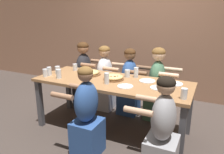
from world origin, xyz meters
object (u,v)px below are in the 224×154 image
Objects in this scene: drinking_glass_i at (49,72)px; empty_plate_c at (125,86)px; empty_plate_a at (147,81)px; pizza_board_main at (113,78)px; drinking_glass_c at (45,73)px; diner_far_midleft at (105,81)px; empty_plate_d at (174,84)px; pizza_board_second at (89,73)px; drinking_glass_e at (58,70)px; drinking_glass_d at (184,94)px; diner_far_midright at (157,87)px; drinking_glass_a at (127,74)px; diner_near_right at (162,133)px; drinking_glass_h at (75,67)px; drinking_glass_b at (136,73)px; diner_far_left at (84,76)px; empty_plate_b at (158,88)px; drinking_glass_f at (59,74)px; drinking_glass_g at (107,79)px; diner_far_center at (129,85)px; diner_near_center at (87,116)px.

empty_plate_c is at bearing 0.16° from drinking_glass_i.
pizza_board_main is at bearing -164.62° from empty_plate_a.
drinking_glass_c is 1.07m from diner_far_midleft.
drinking_glass_c is at bearing -165.42° from empty_plate_d.
diner_far_midleft is at bearing 57.34° from drinking_glass_i.
drinking_glass_e is (-0.48, -0.14, 0.02)m from pizza_board_second.
empty_plate_a is 1.81× the size of drinking_glass_d.
pizza_board_main is at bearing 17.42° from drinking_glass_c.
diner_far_midright is at bearing 50.42° from pizza_board_main.
drinking_glass_a is 0.10× the size of diner_near_right.
empty_plate_a is 1.23m from drinking_glass_h.
empty_plate_c is at bearing -118.64° from empty_plate_a.
drinking_glass_i is (-1.22, -0.00, 0.05)m from empty_plate_c.
drinking_glass_d is at bearing -36.52° from drinking_glass_b.
diner_far_left is at bearing 144.71° from empty_plate_c.
diner_far_midleft reaches higher than empty_plate_b.
drinking_glass_b is (-0.20, 0.11, 0.06)m from empty_plate_a.
drinking_glass_i is (-1.41, -0.34, 0.05)m from empty_plate_a.
drinking_glass_f is at bearing -152.73° from drinking_glass_b.
empty_plate_a and empty_plate_b have the same top height.
diner_far_midright reaches higher than empty_plate_d.
diner_far_center reaches higher than drinking_glass_g.
empty_plate_a is 0.94m from diner_near_right.
diner_far_midright reaches higher than drinking_glass_f.
drinking_glass_b is 1.20m from diner_far_left.
drinking_glass_e is at bearing -64.92° from diner_far_midright.
diner_far_midright is at bearing 35.33° from drinking_glass_f.
drinking_glass_e is at bearing -163.40° from pizza_board_second.
drinking_glass_e is at bearing -172.44° from empty_plate_d.
diner_far_midright reaches higher than drinking_glass_c.
diner_far_midright reaches higher than pizza_board_second.
empty_plate_d is (1.24, 0.09, -0.02)m from pizza_board_second.
drinking_glass_g is at bearing -118.99° from drinking_glass_b.
drinking_glass_i reaches higher than empty_plate_b.
diner_near_right is 0.94× the size of diner_far_midright.
diner_near_center is at bearing -106.95° from drinking_glass_b.
pizza_board_second is 1.49m from drinking_glass_d.
drinking_glass_g reaches higher than drinking_glass_c.
diner_near_center reaches higher than pizza_board_main.
drinking_glass_g is at bearing -27.38° from drinking_glass_h.
drinking_glass_g is at bearing -32.47° from pizza_board_second.
diner_near_right is (0.41, -0.81, -0.27)m from empty_plate_a.
pizza_board_second is 0.32× the size of diner_near_right.
diner_near_right is (1.78, -0.61, -0.31)m from drinking_glass_e.
diner_near_right is at bearing -19.00° from drinking_glass_e.
diner_far_center reaches higher than drinking_glass_c.
diner_far_left reaches higher than diner_near_right.
diner_far_midleft is (-0.69, 0.35, -0.31)m from drinking_glass_b.
drinking_glass_a is at bearing 12.59° from pizza_board_second.
drinking_glass_g reaches higher than pizza_board_main.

